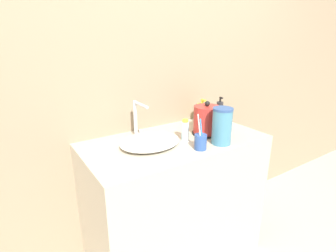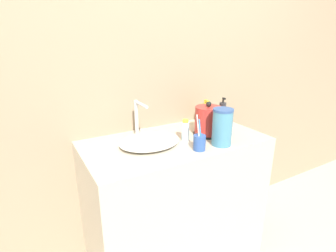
{
  "view_description": "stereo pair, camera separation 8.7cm",
  "coord_description": "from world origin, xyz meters",
  "px_view_note": "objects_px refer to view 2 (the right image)",
  "views": [
    {
      "loc": [
        -0.87,
        -0.95,
        1.5
      ],
      "look_at": [
        -0.05,
        0.29,
        1.0
      ],
      "focal_mm": 28.0,
      "sensor_mm": 36.0,
      "label": 1
    },
    {
      "loc": [
        -0.79,
        -0.99,
        1.5
      ],
      "look_at": [
        -0.05,
        0.29,
        1.0
      ],
      "focal_mm": 28.0,
      "sensor_mm": 36.0,
      "label": 2
    }
  ],
  "objects_px": {
    "faucet": "(138,116)",
    "electric_kettle": "(208,122)",
    "toothbrush_cup": "(199,142)",
    "mouthwash_bottle": "(185,131)",
    "water_pitcher": "(222,127)",
    "lotion_bottle": "(205,114)",
    "shampoo_bottle": "(222,115)"
  },
  "relations": [
    {
      "from": "electric_kettle",
      "to": "water_pitcher",
      "type": "height_order",
      "value": "electric_kettle"
    },
    {
      "from": "faucet",
      "to": "mouthwash_bottle",
      "type": "xyz_separation_m",
      "value": [
        0.22,
        -0.19,
        -0.07
      ]
    },
    {
      "from": "shampoo_bottle",
      "to": "mouthwash_bottle",
      "type": "xyz_separation_m",
      "value": [
        -0.35,
        -0.07,
        -0.03
      ]
    },
    {
      "from": "shampoo_bottle",
      "to": "water_pitcher",
      "type": "relative_size",
      "value": 1.0
    },
    {
      "from": "lotion_bottle",
      "to": "water_pitcher",
      "type": "bearing_deg",
      "value": -112.92
    },
    {
      "from": "lotion_bottle",
      "to": "electric_kettle",
      "type": "bearing_deg",
      "value": -122.61
    },
    {
      "from": "lotion_bottle",
      "to": "mouthwash_bottle",
      "type": "distance_m",
      "value": 0.36
    },
    {
      "from": "toothbrush_cup",
      "to": "mouthwash_bottle",
      "type": "bearing_deg",
      "value": 85.77
    },
    {
      "from": "faucet",
      "to": "toothbrush_cup",
      "type": "height_order",
      "value": "faucet"
    },
    {
      "from": "mouthwash_bottle",
      "to": "faucet",
      "type": "bearing_deg",
      "value": 139.01
    },
    {
      "from": "lotion_bottle",
      "to": "mouthwash_bottle",
      "type": "bearing_deg",
      "value": -146.67
    },
    {
      "from": "toothbrush_cup",
      "to": "water_pitcher",
      "type": "distance_m",
      "value": 0.17
    },
    {
      "from": "water_pitcher",
      "to": "lotion_bottle",
      "type": "bearing_deg",
      "value": 67.08
    },
    {
      "from": "faucet",
      "to": "mouthwash_bottle",
      "type": "bearing_deg",
      "value": -40.99
    },
    {
      "from": "lotion_bottle",
      "to": "shampoo_bottle",
      "type": "distance_m",
      "value": 0.14
    },
    {
      "from": "shampoo_bottle",
      "to": "water_pitcher",
      "type": "bearing_deg",
      "value": -131.11
    },
    {
      "from": "faucet",
      "to": "lotion_bottle",
      "type": "height_order",
      "value": "faucet"
    },
    {
      "from": "faucet",
      "to": "electric_kettle",
      "type": "distance_m",
      "value": 0.45
    },
    {
      "from": "lotion_bottle",
      "to": "toothbrush_cup",
      "type": "bearing_deg",
      "value": -130.94
    },
    {
      "from": "mouthwash_bottle",
      "to": "water_pitcher",
      "type": "bearing_deg",
      "value": -47.97
    },
    {
      "from": "electric_kettle",
      "to": "water_pitcher",
      "type": "distance_m",
      "value": 0.18
    },
    {
      "from": "faucet",
      "to": "mouthwash_bottle",
      "type": "height_order",
      "value": "faucet"
    },
    {
      "from": "electric_kettle",
      "to": "lotion_bottle",
      "type": "bearing_deg",
      "value": 57.39
    },
    {
      "from": "faucet",
      "to": "toothbrush_cup",
      "type": "bearing_deg",
      "value": -59.32
    },
    {
      "from": "electric_kettle",
      "to": "water_pitcher",
      "type": "relative_size",
      "value": 1.01
    },
    {
      "from": "lotion_bottle",
      "to": "water_pitcher",
      "type": "relative_size",
      "value": 0.83
    },
    {
      "from": "faucet",
      "to": "lotion_bottle",
      "type": "xyz_separation_m",
      "value": [
        0.52,
        0.0,
        -0.06
      ]
    },
    {
      "from": "faucet",
      "to": "electric_kettle",
      "type": "relative_size",
      "value": 1.07
    },
    {
      "from": "electric_kettle",
      "to": "shampoo_bottle",
      "type": "xyz_separation_m",
      "value": [
        0.17,
        0.06,
        0.0
      ]
    },
    {
      "from": "electric_kettle",
      "to": "shampoo_bottle",
      "type": "relative_size",
      "value": 1.02
    },
    {
      "from": "mouthwash_bottle",
      "to": "water_pitcher",
      "type": "height_order",
      "value": "water_pitcher"
    },
    {
      "from": "faucet",
      "to": "mouthwash_bottle",
      "type": "distance_m",
      "value": 0.3
    }
  ]
}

